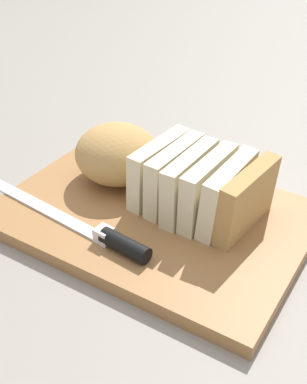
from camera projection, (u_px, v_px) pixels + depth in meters
name	position (u px, v px, depth m)	size (l,w,h in m)	color
ground_plane	(154.00, 222.00, 0.67)	(3.00, 3.00, 0.00)	gray
cutting_board	(154.00, 217.00, 0.66)	(0.40, 0.28, 0.02)	#9E6B3D
bread_loaf	(158.00, 169.00, 0.66)	(0.28, 0.12, 0.08)	tan
bread_knife	(101.00, 234.00, 0.60)	(0.28, 0.04, 0.02)	silver
crumb_near_knife	(177.00, 226.00, 0.62)	(0.01, 0.01, 0.01)	#A8753D
crumb_near_loaf	(127.00, 176.00, 0.72)	(0.00, 0.00, 0.00)	#A8753D
crumb_stray_left	(126.00, 186.00, 0.70)	(0.01, 0.01, 0.01)	#A8753D
crumb_stray_right	(167.00, 202.00, 0.67)	(0.00, 0.00, 0.00)	#A8753D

